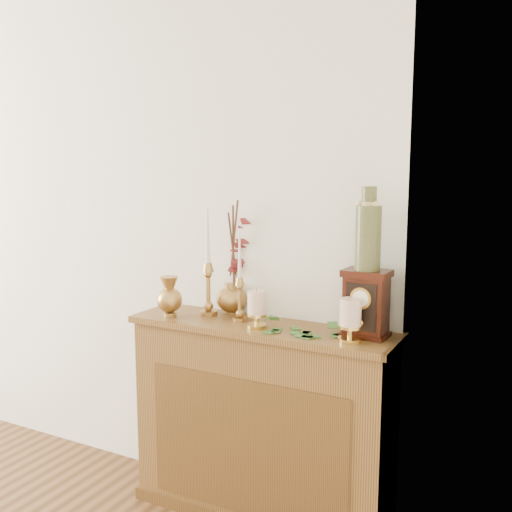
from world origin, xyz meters
The scene contains 10 objects.
console_shelf centered at (1.40, 2.10, 0.44)m, with size 1.24×0.34×0.93m.
candlestick_left centered at (1.10, 2.13, 1.10)m, with size 0.09×0.09×0.51m.
candlestick_center centered at (1.29, 2.10, 1.07)m, with size 0.07×0.07×0.41m.
bud_vase centered at (0.96, 2.02, 1.02)m, with size 0.12×0.12×0.19m.
ginger_jar centered at (1.20, 2.24, 1.18)m, with size 0.23×0.24×0.55m.
pillar_candle_left centered at (1.41, 2.04, 1.02)m, with size 0.09×0.09×0.17m.
pillar_candle_right centered at (1.84, 2.03, 1.03)m, with size 0.10×0.10×0.19m.
ivy_garland centered at (1.60, 2.04, 0.94)m, with size 0.43×0.19×0.08m.
mantel_clock centered at (1.87, 2.13, 1.07)m, with size 0.20×0.14×0.28m.
ceramic_vase centered at (1.87, 2.14, 1.36)m, with size 0.11×0.11×0.34m.
Camera 1 is at (2.60, -0.21, 1.64)m, focal length 42.00 mm.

